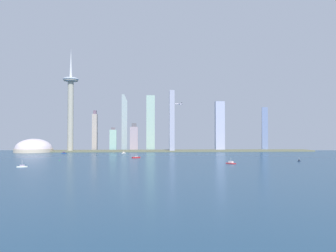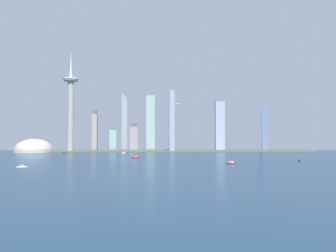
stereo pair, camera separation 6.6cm
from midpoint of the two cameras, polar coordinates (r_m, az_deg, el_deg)
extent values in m
plane|color=navy|center=(413.30, 4.22, -8.40)|extent=(6000.00, 6000.00, 0.00)
cube|color=#66684D|center=(943.97, -0.06, -4.40)|extent=(847.78, 79.39, 3.39)
cylinder|color=#A3A090|center=(957.85, -16.87, 1.81)|extent=(16.47, 16.47, 207.25)
ellipsoid|color=#A9B5C6|center=(969.20, -16.83, 7.94)|extent=(44.17, 44.17, 11.94)
torus|color=#A3A090|center=(968.53, -16.83, 7.69)|extent=(39.93, 39.93, 2.39)
cone|color=silver|center=(977.87, -16.81, 10.64)|extent=(8.24, 8.24, 81.48)
cylinder|color=beige|center=(972.11, -22.68, -4.01)|extent=(103.53, 103.53, 9.91)
ellipsoid|color=silver|center=(971.89, -22.68, -3.71)|extent=(98.35, 98.35, 54.88)
cube|color=#9A8B9B|center=(988.25, -6.04, -2.26)|extent=(24.15, 14.13, 72.15)
cube|color=#5A5860|center=(988.55, -6.03, 0.16)|extent=(14.49, 8.48, 11.53)
cube|color=#A39891|center=(1014.77, -12.83, -1.09)|extent=(14.57, 18.88, 111.84)
cube|color=#655164|center=(1017.01, -12.81, 2.38)|extent=(8.74, 11.33, 11.36)
cube|color=#A4ABCE|center=(997.94, 9.15, 0.00)|extent=(27.92, 18.20, 150.33)
cube|color=#9EA1B9|center=(924.31, 0.67, 0.88)|extent=(14.00, 27.58, 175.57)
cube|color=#91BCB0|center=(1021.56, -9.64, -2.46)|extent=(21.30, 26.28, 63.85)
cube|color=#5F5460|center=(1021.55, -9.63, -0.47)|extent=(12.78, 15.77, 7.09)
cube|color=#99BBAD|center=(1000.10, -3.10, 0.55)|extent=(25.96, 20.20, 170.17)
cube|color=#93A5A9|center=(1013.41, -7.70, 0.65)|extent=(17.26, 12.83, 174.33)
cube|color=#677AA7|center=(1050.20, 16.63, -0.48)|extent=(18.62, 18.68, 133.97)
cylinder|color=#4C4C51|center=(1053.85, 16.60, 3.45)|extent=(1.60, 1.60, 10.34)
cube|color=red|center=(682.91, -5.68, -5.56)|extent=(18.15, 12.03, 2.25)
cube|color=#8DA5AB|center=(682.77, -5.68, -5.39)|extent=(8.53, 6.45, 1.65)
cylinder|color=silver|center=(682.57, -5.68, -5.14)|extent=(0.24, 0.24, 4.45)
cube|color=#B4222B|center=(557.26, 11.07, -6.51)|extent=(15.16, 17.97, 1.35)
cube|color=silver|center=(557.08, 11.07, -6.29)|extent=(8.13, 8.89, 2.95)
cylinder|color=silver|center=(556.73, 11.07, -5.85)|extent=(0.24, 0.24, 5.60)
cube|color=white|center=(539.67, -24.42, -6.58)|extent=(15.50, 8.23, 1.24)
cube|color=#A191AA|center=(539.52, -24.42, -6.39)|extent=(7.13, 4.78, 2.29)
cylinder|color=silver|center=(539.13, -24.41, -5.90)|extent=(0.24, 0.24, 6.88)
cube|color=white|center=(846.23, -7.85, -4.78)|extent=(9.76, 12.68, 1.73)
cube|color=beige|center=(846.11, -7.85, -4.64)|extent=(5.28, 6.14, 2.39)
cylinder|color=silver|center=(845.91, -7.85, -4.37)|extent=(0.24, 0.24, 5.39)
cube|color=#141C32|center=(641.71, 22.19, -5.77)|extent=(6.32, 5.31, 1.20)
cube|color=#292F3B|center=(641.57, 22.19, -5.61)|extent=(3.07, 2.74, 2.38)
cylinder|color=silver|center=(641.34, 22.19, -5.31)|extent=(0.24, 0.24, 4.28)
cube|color=navy|center=(878.27, -17.97, -4.61)|extent=(12.28, 5.70, 1.44)
cube|color=#3D2B4A|center=(878.15, -17.97, -4.47)|extent=(5.51, 3.71, 2.85)
cylinder|color=silver|center=(878.00, -17.97, -4.28)|extent=(0.24, 0.24, 3.00)
cone|color=green|center=(647.13, -18.61, -5.74)|extent=(1.49, 1.49, 1.74)
cylinder|color=silver|center=(944.80, 1.93, 3.89)|extent=(22.59, 14.41, 2.81)
sphere|color=silver|center=(937.95, 1.32, 3.93)|extent=(2.81, 2.81, 2.81)
cube|color=silver|center=(944.91, 1.93, 3.97)|extent=(16.55, 25.88, 0.50)
cube|color=silver|center=(950.67, 2.44, 3.88)|extent=(6.79, 9.62, 0.40)
cube|color=#2D333D|center=(951.00, 2.44, 4.09)|extent=(2.24, 1.56, 5.00)
camera|label=1|loc=(0.03, -90.00, 0.00)|focal=34.43mm
camera|label=2|loc=(0.03, 90.00, 0.00)|focal=34.43mm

